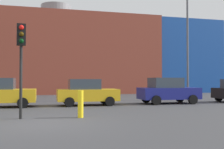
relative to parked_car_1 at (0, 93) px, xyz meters
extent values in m
plane|color=#38383A|center=(2.51, -6.93, -0.86)|extent=(200.00, 200.00, 0.00)
cube|color=brown|center=(4.11, 19.67, 3.93)|extent=(24.77, 12.58, 9.58)
cube|color=#19479E|center=(21.12, 19.67, 3.94)|extent=(9.24, 11.32, 9.61)
cylinder|color=slate|center=(4.11, 19.67, 9.72)|extent=(4.00, 4.00, 2.00)
cube|color=gold|center=(0.06, 0.00, -0.18)|extent=(4.00, 1.72, 0.76)
cylinder|color=black|center=(1.35, 0.88, -0.56)|extent=(0.61, 0.21, 0.61)
cylinder|color=black|center=(1.35, -0.88, -0.56)|extent=(0.61, 0.21, 0.61)
cube|color=gold|center=(5.26, 0.00, -0.20)|extent=(3.86, 1.66, 0.74)
cube|color=#333D47|center=(5.03, 0.00, 0.49)|extent=(1.93, 1.47, 0.64)
cylinder|color=black|center=(6.50, 0.85, -0.57)|extent=(0.59, 0.20, 0.59)
cylinder|color=black|center=(6.50, -0.85, -0.57)|extent=(0.59, 0.20, 0.59)
cylinder|color=black|center=(4.02, 0.85, -0.57)|extent=(0.59, 0.20, 0.59)
cylinder|color=black|center=(4.02, -0.85, -0.57)|extent=(0.59, 0.20, 0.59)
cube|color=navy|center=(10.89, 0.00, -0.16)|extent=(4.10, 1.76, 0.78)
cube|color=#333D47|center=(10.64, 0.00, 0.57)|extent=(2.05, 1.56, 0.68)
cylinder|color=black|center=(12.20, 0.90, -0.55)|extent=(0.62, 0.21, 0.62)
cylinder|color=black|center=(12.20, -0.90, -0.55)|extent=(0.62, 0.21, 0.62)
cylinder|color=black|center=(9.57, 0.90, -0.55)|extent=(0.62, 0.21, 0.62)
cylinder|color=black|center=(9.57, -0.90, -0.55)|extent=(0.62, 0.21, 0.62)
cylinder|color=black|center=(15.43, 0.85, -0.57)|extent=(0.59, 0.20, 0.59)
cylinder|color=black|center=(1.59, -5.41, 0.66)|extent=(0.12, 0.12, 3.04)
cube|color=black|center=(1.59, -5.41, 2.63)|extent=(0.38, 0.28, 0.90)
sphere|color=red|center=(1.61, -5.55, 2.91)|extent=(0.20, 0.20, 0.20)
sphere|color=#3C2905|center=(1.61, -5.55, 2.63)|extent=(0.20, 0.20, 0.20)
sphere|color=black|center=(1.61, -5.55, 2.35)|extent=(0.20, 0.20, 0.20)
cylinder|color=yellow|center=(4.04, -5.64, -0.28)|extent=(0.24, 0.24, 1.16)
cylinder|color=#59595E|center=(13.79, 2.53, 3.41)|extent=(0.16, 0.16, 8.55)
camera|label=1|loc=(2.50, -17.28, 0.72)|focal=43.78mm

